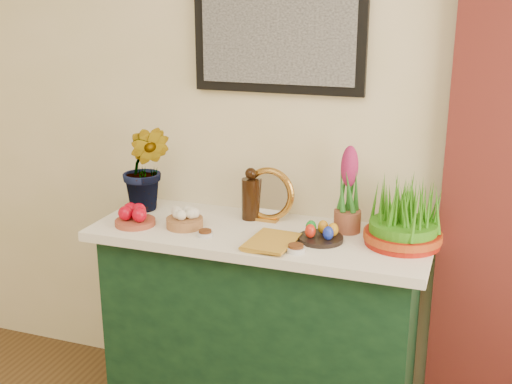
{
  "coord_description": "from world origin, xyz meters",
  "views": [
    {
      "loc": [
        0.92,
        -0.36,
        1.82
      ],
      "look_at": [
        0.1,
        1.95,
        1.07
      ],
      "focal_mm": 45.0,
      "sensor_mm": 36.0,
      "label": 1
    }
  ],
  "objects_px": {
    "wheatgrass_sabzeh": "(404,218)",
    "sideboard": "(260,330)",
    "mirror": "(268,195)",
    "book": "(251,238)",
    "hyacinth_green": "(145,154)"
  },
  "relations": [
    {
      "from": "wheatgrass_sabzeh",
      "to": "sideboard",
      "type": "bearing_deg",
      "value": -176.5
    },
    {
      "from": "mirror",
      "to": "wheatgrass_sabzeh",
      "type": "height_order",
      "value": "wheatgrass_sabzeh"
    },
    {
      "from": "sideboard",
      "to": "book",
      "type": "height_order",
      "value": "book"
    },
    {
      "from": "hyacinth_green",
      "to": "mirror",
      "type": "relative_size",
      "value": 2.22
    },
    {
      "from": "sideboard",
      "to": "book",
      "type": "xyz_separation_m",
      "value": [
        0.01,
        -0.14,
        0.48
      ]
    },
    {
      "from": "book",
      "to": "wheatgrass_sabzeh",
      "type": "xyz_separation_m",
      "value": [
        0.57,
        0.17,
        0.09
      ]
    },
    {
      "from": "book",
      "to": "wheatgrass_sabzeh",
      "type": "height_order",
      "value": "wheatgrass_sabzeh"
    },
    {
      "from": "mirror",
      "to": "book",
      "type": "xyz_separation_m",
      "value": [
        0.02,
        -0.27,
        -0.1
      ]
    },
    {
      "from": "sideboard",
      "to": "book",
      "type": "bearing_deg",
      "value": -86.23
    },
    {
      "from": "mirror",
      "to": "wheatgrass_sabzeh",
      "type": "relative_size",
      "value": 0.77
    },
    {
      "from": "book",
      "to": "wheatgrass_sabzeh",
      "type": "distance_m",
      "value": 0.6
    },
    {
      "from": "hyacinth_green",
      "to": "mirror",
      "type": "height_order",
      "value": "hyacinth_green"
    },
    {
      "from": "hyacinth_green",
      "to": "book",
      "type": "xyz_separation_m",
      "value": [
        0.58,
        -0.22,
        -0.25
      ]
    },
    {
      "from": "sideboard",
      "to": "mirror",
      "type": "distance_m",
      "value": 0.59
    },
    {
      "from": "book",
      "to": "sideboard",
      "type": "bearing_deg",
      "value": 97.84
    }
  ]
}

